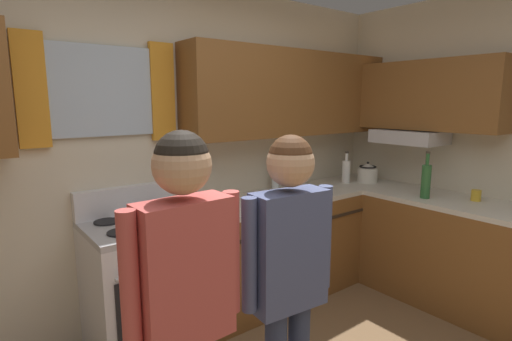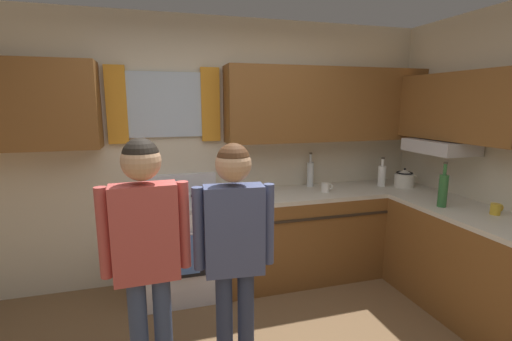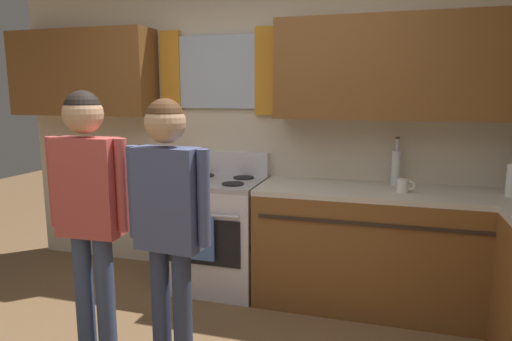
% 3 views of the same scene
% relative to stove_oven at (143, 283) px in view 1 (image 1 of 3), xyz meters
% --- Properties ---
extents(back_wall_unit, '(4.60, 0.42, 2.60)m').
position_rel_stove_oven_xyz_m(back_wall_unit, '(0.34, 0.27, 1.03)').
color(back_wall_unit, beige).
rests_on(back_wall_unit, ground).
extents(kitchen_counter_run, '(2.22, 2.12, 0.90)m').
position_rel_stove_oven_xyz_m(kitchen_counter_run, '(1.81, -0.43, -0.02)').
color(kitchen_counter_run, brown).
rests_on(kitchen_counter_run, ground).
extents(stove_oven, '(0.71, 0.67, 1.10)m').
position_rel_stove_oven_xyz_m(stove_oven, '(0.00, 0.00, 0.00)').
color(stove_oven, silver).
rests_on(stove_oven, ground).
extents(bottle_tall_clear, '(0.07, 0.07, 0.37)m').
position_rel_stove_oven_xyz_m(bottle_tall_clear, '(1.37, 0.21, 0.57)').
color(bottle_tall_clear, silver).
rests_on(bottle_tall_clear, kitchen_counter_run).
extents(bottle_milk_white, '(0.08, 0.08, 0.31)m').
position_rel_stove_oven_xyz_m(bottle_milk_white, '(2.12, 0.01, 0.55)').
color(bottle_milk_white, white).
rests_on(bottle_milk_white, kitchen_counter_run).
extents(bottle_wine_green, '(0.08, 0.08, 0.39)m').
position_rel_stove_oven_xyz_m(bottle_wine_green, '(2.15, -0.81, 0.58)').
color(bottle_wine_green, '#2D6633').
rests_on(bottle_wine_green, kitchen_counter_run).
extents(mug_mustard_yellow, '(0.12, 0.08, 0.09)m').
position_rel_stove_oven_xyz_m(mug_mustard_yellow, '(2.40, -1.12, 0.48)').
color(mug_mustard_yellow, gold).
rests_on(mug_mustard_yellow, kitchen_counter_run).
extents(mug_ceramic_white, '(0.13, 0.08, 0.09)m').
position_rel_stove_oven_xyz_m(mug_ceramic_white, '(1.42, -0.07, 0.48)').
color(mug_ceramic_white, white).
rests_on(mug_ceramic_white, kitchen_counter_run).
extents(stovetop_kettle, '(0.27, 0.20, 0.21)m').
position_rel_stove_oven_xyz_m(stovetop_kettle, '(2.32, -0.10, 0.53)').
color(stovetop_kettle, silver).
rests_on(stovetop_kettle, kitchen_counter_run).
extents(adult_left, '(0.50, 0.22, 1.60)m').
position_rel_stove_oven_xyz_m(adult_left, '(-0.30, -1.23, 0.54)').
color(adult_left, '#38476B').
rests_on(adult_left, ground).
extents(adult_in_plaid, '(0.49, 0.21, 1.56)m').
position_rel_stove_oven_xyz_m(adult_in_plaid, '(0.21, -1.25, 0.52)').
color(adult_in_plaid, '#2D3856').
rests_on(adult_in_plaid, ground).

